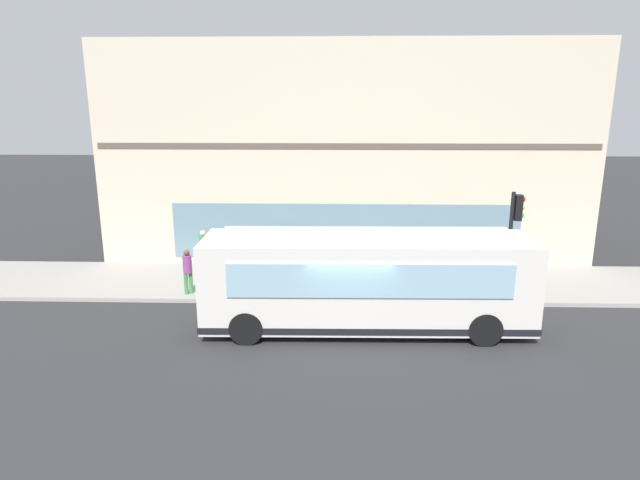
% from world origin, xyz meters
% --- Properties ---
extents(ground, '(120.00, 120.00, 0.00)m').
position_xyz_m(ground, '(0.00, 0.00, 0.00)').
color(ground, '#2D2D30').
extents(sidewalk_curb, '(4.49, 40.00, 0.15)m').
position_xyz_m(sidewalk_curb, '(4.84, 0.00, 0.07)').
color(sidewalk_curb, '#9E9991').
rests_on(sidewalk_curb, ground).
extents(building_corner, '(8.44, 21.15, 9.48)m').
position_xyz_m(building_corner, '(11.28, 0.00, 4.73)').
color(building_corner, beige).
rests_on(building_corner, ground).
extents(city_bus_nearside, '(2.74, 10.08, 3.07)m').
position_xyz_m(city_bus_nearside, '(0.55, -0.54, 1.55)').
color(city_bus_nearside, silver).
rests_on(city_bus_nearside, ground).
extents(traffic_light_near_corner, '(0.32, 0.49, 3.80)m').
position_xyz_m(traffic_light_near_corner, '(3.28, -5.85, 2.80)').
color(traffic_light_near_corner, black).
rests_on(traffic_light_near_corner, sidewalk_curb).
extents(fire_hydrant, '(0.35, 0.35, 0.74)m').
position_xyz_m(fire_hydrant, '(3.91, -0.13, 0.51)').
color(fire_hydrant, red).
rests_on(fire_hydrant, sidewalk_curb).
extents(pedestrian_by_light_pole, '(0.32, 0.32, 1.78)m').
position_xyz_m(pedestrian_by_light_pole, '(5.74, 5.80, 1.18)').
color(pedestrian_by_light_pole, '#3F8C4C').
rests_on(pedestrian_by_light_pole, sidewalk_curb).
extents(pedestrian_near_hydrant, '(0.32, 0.32, 1.59)m').
position_xyz_m(pedestrian_near_hydrant, '(6.14, -5.41, 1.06)').
color(pedestrian_near_hydrant, '#B23338').
rests_on(pedestrian_near_hydrant, sidewalk_curb).
extents(pedestrian_walking_along_curb, '(0.32, 0.32, 1.67)m').
position_xyz_m(pedestrian_walking_along_curb, '(3.17, 5.77, 1.11)').
color(pedestrian_walking_along_curb, '#3F8C4C').
rests_on(pedestrian_walking_along_curb, sidewalk_curb).
extents(newspaper_vending_box, '(0.44, 0.43, 0.90)m').
position_xyz_m(newspaper_vending_box, '(6.11, 2.69, 0.60)').
color(newspaper_vending_box, '#197233').
rests_on(newspaper_vending_box, sidewalk_curb).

